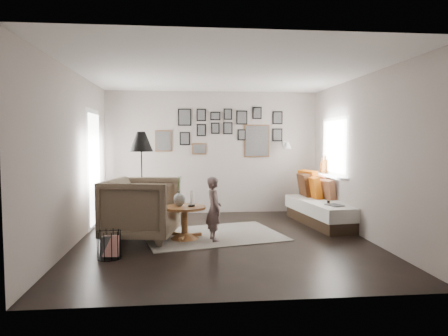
{
  "coord_description": "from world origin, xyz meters",
  "views": [
    {
      "loc": [
        -0.61,
        -6.14,
        1.57
      ],
      "look_at": [
        0.05,
        0.5,
        1.1
      ],
      "focal_mm": 32.0,
      "sensor_mm": 36.0,
      "label": 1
    }
  ],
  "objects": [
    {
      "name": "demijohn_large",
      "position": [
        1.95,
        0.71,
        0.19
      ],
      "size": [
        0.32,
        0.32,
        0.49
      ],
      "color": "black",
      "rests_on": "ground"
    },
    {
      "name": "child",
      "position": [
        -0.16,
        -0.04,
        0.5
      ],
      "size": [
        0.31,
        0.41,
        1.0
      ],
      "primitive_type": "imported",
      "rotation": [
        0.0,
        0.0,
        1.79
      ],
      "color": "#685252",
      "rests_on": "ground"
    },
    {
      "name": "wall_right",
      "position": [
        2.25,
        0.0,
        1.3
      ],
      "size": [
        0.0,
        4.8,
        4.8
      ],
      "primitive_type": "plane",
      "rotation": [
        1.57,
        0.0,
        -1.57
      ],
      "color": "#A59890",
      "rests_on": "ground"
    },
    {
      "name": "magazine_basket",
      "position": [
        -1.61,
        -0.81,
        0.18
      ],
      "size": [
        0.32,
        0.32,
        0.37
      ],
      "rotation": [
        0.0,
        0.0,
        0.09
      ],
      "color": "black",
      "rests_on": "ground"
    },
    {
      "name": "floor_lamp",
      "position": [
        -1.35,
        0.85,
        1.48
      ],
      "size": [
        0.4,
        0.4,
        1.71
      ],
      "rotation": [
        0.0,
        0.0,
        0.14
      ],
      "color": "black",
      "rests_on": "ground"
    },
    {
      "name": "magazine_on_daybed",
      "position": [
        1.96,
        0.45,
        0.45
      ],
      "size": [
        0.29,
        0.34,
        0.02
      ],
      "primitive_type": "cube",
      "rotation": [
        0.0,
        0.0,
        0.3
      ],
      "color": "black",
      "rests_on": "daybed"
    },
    {
      "name": "wall_left",
      "position": [
        -2.25,
        0.0,
        1.3
      ],
      "size": [
        0.0,
        4.8,
        4.8
      ],
      "primitive_type": "plane",
      "rotation": [
        1.57,
        0.0,
        1.57
      ],
      "color": "#A59890",
      "rests_on": "ground"
    },
    {
      "name": "rug",
      "position": [
        -0.15,
        0.32,
        0.01
      ],
      "size": [
        2.48,
        2.0,
        0.01
      ],
      "primitive_type": "cube",
      "rotation": [
        0.0,
        0.0,
        0.23
      ],
      "color": "beige",
      "rests_on": "ground"
    },
    {
      "name": "ground",
      "position": [
        0.0,
        0.0,
        0.0
      ],
      "size": [
        4.8,
        4.8,
        0.0
      ],
      "primitive_type": "plane",
      "color": "black",
      "rests_on": "ground"
    },
    {
      "name": "wall_front",
      "position": [
        0.0,
        -2.4,
        1.3
      ],
      "size": [
        4.5,
        0.0,
        4.5
      ],
      "primitive_type": "plane",
      "rotation": [
        -1.57,
        0.0,
        0.0
      ],
      "color": "#A59890",
      "rests_on": "ground"
    },
    {
      "name": "gallery_wall",
      "position": [
        0.29,
        2.38,
        1.74
      ],
      "size": [
        2.74,
        0.03,
        1.08
      ],
      "color": "brown",
      "rests_on": "wall_back"
    },
    {
      "name": "wall_back",
      "position": [
        0.0,
        2.4,
        1.3
      ],
      "size": [
        4.5,
        0.0,
        4.5
      ],
      "primitive_type": "plane",
      "rotation": [
        1.57,
        0.0,
        0.0
      ],
      "color": "#A59890",
      "rests_on": "ground"
    },
    {
      "name": "demijohn_small",
      "position": [
        2.0,
        0.59,
        0.17
      ],
      "size": [
        0.29,
        0.29,
        0.44
      ],
      "color": "black",
      "rests_on": "ground"
    },
    {
      "name": "candles",
      "position": [
        -0.51,
        0.12,
        0.64
      ],
      "size": [
        0.11,
        0.11,
        0.25
      ],
      "color": "black",
      "rests_on": "pedestal_table"
    },
    {
      "name": "daybed",
      "position": [
        2.0,
        1.09,
        0.3
      ],
      "size": [
        1.07,
        2.06,
        0.96
      ],
      "rotation": [
        0.0,
        0.0,
        0.12
      ],
      "color": "black",
      "rests_on": "ground"
    },
    {
      "name": "wall_sconce",
      "position": [
        1.55,
        2.13,
        1.46
      ],
      "size": [
        0.18,
        0.36,
        0.16
      ],
      "color": "white",
      "rests_on": "wall_back"
    },
    {
      "name": "armchair_cushion",
      "position": [
        -1.25,
        0.2,
        0.48
      ],
      "size": [
        0.53,
        0.54,
        0.2
      ],
      "primitive_type": "cube",
      "rotation": [
        -0.21,
        0.0,
        -0.22
      ],
      "color": "white",
      "rests_on": "armchair"
    },
    {
      "name": "armchair",
      "position": [
        -1.28,
        0.15,
        0.49
      ],
      "size": [
        1.25,
        1.23,
        0.98
      ],
      "primitive_type": "imported",
      "rotation": [
        0.0,
        0.0,
        1.39
      ],
      "color": "brown",
      "rests_on": "ground"
    },
    {
      "name": "door_left",
      "position": [
        -2.23,
        1.2,
        1.05
      ],
      "size": [
        0.0,
        2.14,
        2.14
      ],
      "color": "white",
      "rests_on": "wall_left"
    },
    {
      "name": "pedestal_table",
      "position": [
        -0.62,
        0.12,
        0.24
      ],
      "size": [
        0.67,
        0.67,
        0.52
      ],
      "rotation": [
        0.0,
        0.0,
        0.03
      ],
      "color": "brown",
      "rests_on": "ground"
    },
    {
      "name": "window_right",
      "position": [
        2.18,
        1.34,
        0.93
      ],
      "size": [
        0.15,
        1.32,
        1.3
      ],
      "color": "white",
      "rests_on": "wall_right"
    },
    {
      "name": "ceiling",
      "position": [
        0.0,
        0.0,
        2.6
      ],
      "size": [
        4.8,
        4.8,
        0.0
      ],
      "primitive_type": "plane",
      "rotation": [
        3.14,
        0.0,
        0.0
      ],
      "color": "white",
      "rests_on": "wall_back"
    },
    {
      "name": "vase",
      "position": [
        -0.7,
        0.14,
        0.67
      ],
      "size": [
        0.19,
        0.19,
        0.48
      ],
      "color": "black",
      "rests_on": "pedestal_table"
    }
  ]
}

